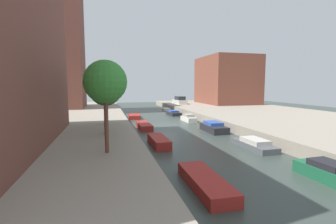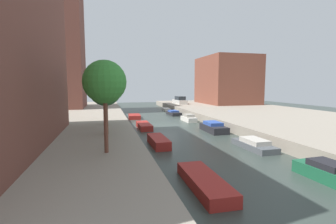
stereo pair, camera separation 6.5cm
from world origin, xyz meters
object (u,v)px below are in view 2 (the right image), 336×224
object	(u,v)px
street_tree_0	(105,82)
moored_boat_right_2	(214,127)
street_tree_2	(105,88)
parked_car	(180,101)
moored_boat_left_3	(134,117)
moored_boat_right_4	(174,113)
moored_boat_right_0	(326,172)
moored_boat_right_1	(254,144)
apartment_tower_far	(52,46)
moored_boat_right_5	(166,109)
moored_boat_right_3	(189,118)
moored_boat_left_2	(144,126)
moored_boat_left_0	(204,182)
low_block_right	(227,80)
street_tree_1	(105,90)
moored_boat_left_1	(158,141)

from	to	relation	value
street_tree_0	moored_boat_right_2	bearing A→B (deg)	40.07
street_tree_2	parked_car	distance (m)	28.99
moored_boat_left_3	moored_boat_right_4	world-z (taller)	moored_boat_right_4
moored_boat_right_0	moored_boat_right_1	distance (m)	6.42
apartment_tower_far	street_tree_2	xyz separation A→B (m)	(8.60, -21.07, -6.88)
parked_car	moored_boat_right_1	xyz separation A→B (m)	(-4.16, -33.10, -1.34)
parked_car	moored_boat_right_5	distance (m)	5.47
moored_boat_right_3	moored_boat_right_2	bearing A→B (deg)	-89.09
moored_boat_left_2	moored_boat_left_0	bearing A→B (deg)	-88.92
low_block_right	parked_car	bearing A→B (deg)	174.17
moored_boat_left_2	moored_boat_right_2	distance (m)	7.76
moored_boat_right_1	moored_boat_right_3	size ratio (longest dim) A/B	1.30
street_tree_1	moored_boat_right_0	world-z (taller)	street_tree_1
moored_boat_right_2	moored_boat_right_5	bearing A→B (deg)	89.06
moored_boat_left_0	moored_boat_right_3	size ratio (longest dim) A/B	1.45
parked_car	moored_boat_right_4	xyz separation A→B (m)	(-4.37, -10.83, -1.34)
moored_boat_left_3	moored_boat_right_3	size ratio (longest dim) A/B	1.06
street_tree_0	moored_boat_left_0	xyz separation A→B (m)	(4.47, -3.82, -4.74)
apartment_tower_far	moored_boat_left_0	world-z (taller)	apartment_tower_far
moored_boat_left_1	moored_boat_right_3	world-z (taller)	moored_boat_right_3
street_tree_0	moored_boat_right_0	xyz separation A→B (m)	(10.95, -4.41, -4.60)
moored_boat_right_5	moored_boat_right_3	bearing A→B (deg)	-91.92
parked_car	moored_boat_right_0	size ratio (longest dim) A/B	1.56
parked_car	moored_boat_left_0	xyz separation A→B (m)	(-10.72, -38.93, -1.39)
low_block_right	moored_boat_right_0	distance (m)	41.48
moored_boat_left_1	moored_boat_right_3	xyz separation A→B (m)	(6.80, 12.17, 0.07)
moored_boat_right_0	moored_boat_right_4	size ratio (longest dim) A/B	0.85
parked_car	moored_boat_right_3	world-z (taller)	parked_car
apartment_tower_far	moored_boat_left_3	distance (m)	19.61
moored_boat_right_0	moored_boat_right_5	distance (m)	35.90
parked_car	moored_boat_right_1	size ratio (longest dim) A/B	1.17
moored_boat_right_2	moored_boat_left_0	bearing A→B (deg)	-116.54
street_tree_0	moored_boat_left_3	xyz separation A→B (m)	(4.06, 21.65, -4.74)
street_tree_1	moored_boat_left_1	xyz separation A→B (m)	(4.07, -0.76, -4.15)
moored_boat_left_0	moored_boat_right_5	xyz separation A→B (m)	(6.89, 35.30, -0.04)
moored_boat_right_5	moored_boat_left_3	bearing A→B (deg)	-126.61
moored_boat_left_0	moored_boat_right_1	xyz separation A→B (m)	(6.56, 5.82, 0.04)
moored_boat_left_3	street_tree_2	bearing A→B (deg)	-110.15
street_tree_2	moored_boat_left_2	size ratio (longest dim) A/B	1.16
low_block_right	moored_boat_right_4	world-z (taller)	low_block_right
moored_boat_left_2	moored_boat_right_0	distance (m)	18.62
moored_boat_right_0	moored_boat_right_3	world-z (taller)	moored_boat_right_3
street_tree_0	moored_boat_left_3	bearing A→B (deg)	79.38
moored_boat_left_2	moored_boat_right_3	size ratio (longest dim) A/B	1.37
street_tree_2	street_tree_0	bearing A→B (deg)	-90.00
street_tree_0	moored_boat_right_5	bearing A→B (deg)	70.16
apartment_tower_far	moored_boat_left_3	bearing A→B (deg)	-38.33
apartment_tower_far	moored_boat_left_3	world-z (taller)	apartment_tower_far
moored_boat_left_3	moored_boat_right_1	xyz separation A→B (m)	(6.97, -19.65, 0.04)
moored_boat_left_1	apartment_tower_far	bearing A→B (deg)	115.19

